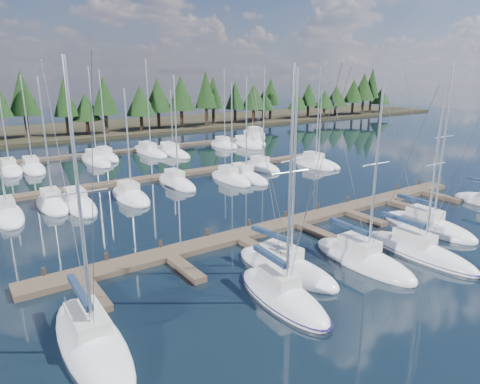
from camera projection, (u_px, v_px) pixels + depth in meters
ground at (220, 193)px, 46.79m from camera, size 260.00×260.00×0.00m
far_shore at (76, 130)px, 94.27m from camera, size 220.00×30.00×0.60m
main_dock at (298, 224)px, 36.71m from camera, size 44.00×6.13×0.90m
back_docks at (149, 161)px, 62.26m from camera, size 50.00×21.80×0.40m
front_sailboat_0 at (92, 342)px, 20.57m from camera, size 2.97×9.44×14.27m
front_sailboat_1 at (282, 295)px, 24.83m from camera, size 3.34×8.30×14.03m
front_sailboat_2 at (286, 267)px, 28.41m from camera, size 3.84×8.64×13.86m
front_sailboat_3 at (362, 259)px, 29.63m from camera, size 3.04×8.62×12.91m
front_sailboat_4 at (418, 251)px, 30.93m from camera, size 2.56×9.36×12.35m
front_sailboat_5 at (428, 226)px, 35.97m from camera, size 2.99×8.46×14.33m
back_sailboat_rows at (161, 167)px, 58.57m from camera, size 43.02×33.23×15.47m
motor_yacht_right at (254, 140)px, 80.12m from camera, size 5.93×10.11×4.80m
tree_line at (76, 100)px, 83.57m from camera, size 186.52×11.84×14.28m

